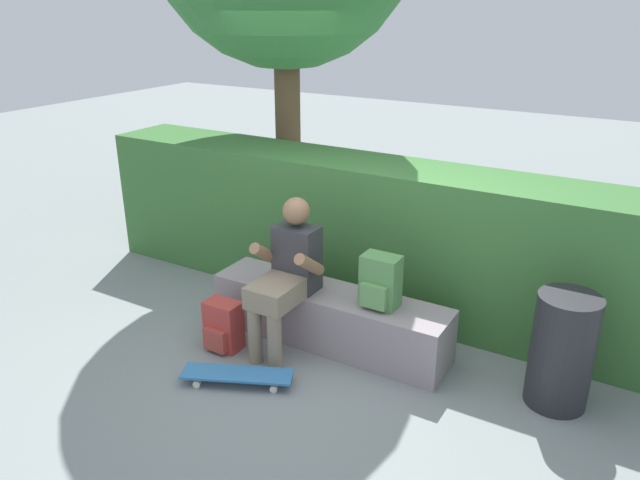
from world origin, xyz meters
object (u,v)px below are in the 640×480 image
trash_bin (562,351)px  person_skater (287,272)px  backpack_on_bench (380,282)px  skateboard_near_person (237,375)px  backpack_on_ground (223,326)px  bench_main (329,317)px

trash_bin → person_skater: bearing=-170.7°
person_skater → backpack_on_bench: (0.69, 0.20, -0.00)m
backpack_on_bench → skateboard_near_person: bearing=-131.1°
skateboard_near_person → backpack_on_ground: bearing=139.6°
bench_main → backpack_on_ground: (-0.68, -0.50, -0.03)m
bench_main → backpack_on_ground: bench_main is taller
person_skater → skateboard_near_person: 0.85m
bench_main → backpack_on_ground: bearing=-143.4°
skateboard_near_person → trash_bin: (2.01, 0.95, 0.33)m
bench_main → trash_bin: 1.74m
skateboard_near_person → backpack_on_ground: (-0.39, 0.33, 0.12)m
bench_main → skateboard_near_person: bench_main is taller
backpack_on_bench → trash_bin: 1.32m
backpack_on_ground → trash_bin: 2.49m
trash_bin → backpack_on_bench: bearing=-174.6°
person_skater → trash_bin: bearing=9.3°
bench_main → person_skater: (-0.25, -0.21, 0.42)m
bench_main → backpack_on_bench: size_ratio=4.90×
backpack_on_ground → backpack_on_bench: bearing=23.9°
bench_main → skateboard_near_person: (-0.28, -0.83, -0.15)m
person_skater → backpack_on_bench: bearing=16.5°
bench_main → skateboard_near_person: size_ratio=2.42×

